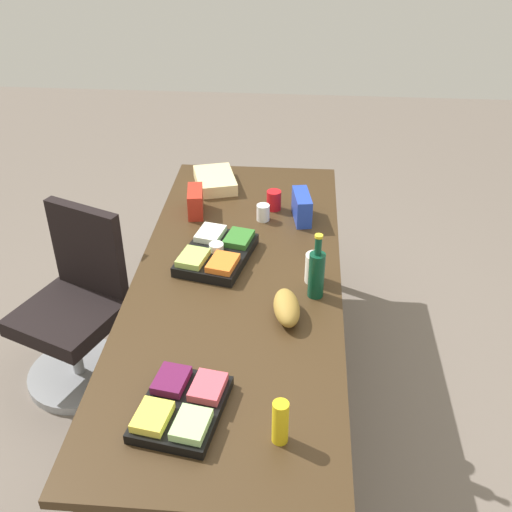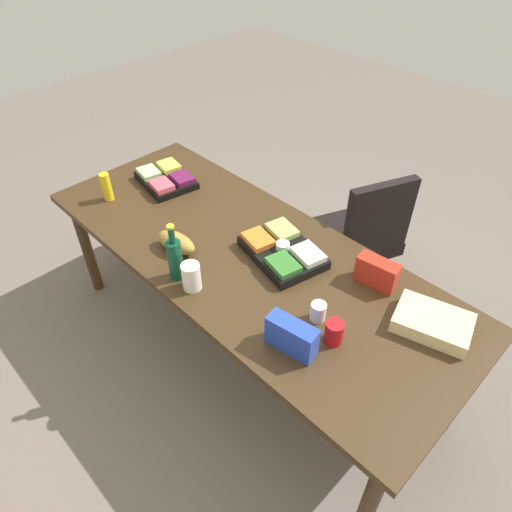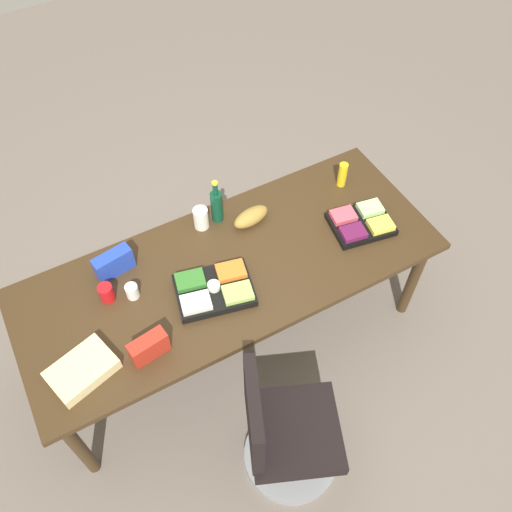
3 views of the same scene
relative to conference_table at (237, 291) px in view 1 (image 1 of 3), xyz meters
name	(u,v)px [view 1 (image 1 of 3)]	position (x,y,z in m)	size (l,w,h in m)	color
ground_plane	(239,398)	(0.00, 0.00, -0.71)	(10.00, 10.00, 0.00)	#6E6359
conference_table	(237,291)	(0.00, 0.00, 0.00)	(2.45, 0.97, 0.79)	#3B2916
office_chair	(77,319)	(0.14, 0.88, -0.34)	(0.63, 0.63, 0.97)	gray
chip_bag_blue	(302,207)	(0.58, -0.29, 0.15)	(0.22, 0.08, 0.15)	#2342B9
veggie_tray	(217,253)	(0.16, 0.12, 0.11)	(0.48, 0.39, 0.09)	black
bread_loaf	(287,308)	(-0.27, -0.24, 0.12)	(0.24, 0.11, 0.10)	olive
fruit_platter	(181,406)	(-0.84, 0.11, 0.10)	(0.40, 0.34, 0.07)	black
mustard_bottle	(280,422)	(-0.93, -0.24, 0.16)	(0.06, 0.06, 0.17)	yellow
paper_cup	(263,213)	(0.56, -0.08, 0.12)	(0.07, 0.07, 0.09)	white
wine_bottle	(317,273)	(-0.10, -0.36, 0.19)	(0.09, 0.09, 0.32)	#0D412A
chip_bag_red	(195,202)	(0.61, 0.29, 0.14)	(0.20, 0.08, 0.14)	red
mayo_jar	(315,268)	(0.01, -0.36, 0.14)	(0.09, 0.09, 0.14)	white
sheet_cake	(215,180)	(0.94, 0.23, 0.11)	(0.32, 0.22, 0.07)	beige
red_solo_cup	(274,200)	(0.68, -0.13, 0.13)	(0.08, 0.08, 0.11)	red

